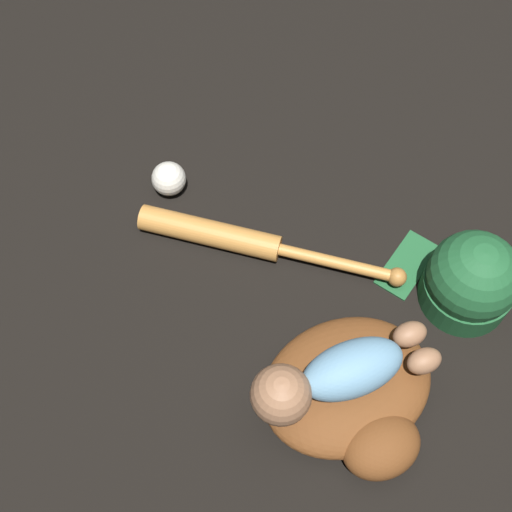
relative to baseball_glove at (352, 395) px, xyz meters
The scene contains 6 objects.
ground_plane 0.10m from the baseball_glove, 128.69° to the right, with size 6.00×6.00×0.00m, color black.
baseball_glove is the anchor object (origin of this frame).
baby_figure 0.10m from the baseball_glove, 45.40° to the right, with size 0.34×0.19×0.10m.
baseball_bat 0.40m from the baseball_glove, 97.98° to the right, with size 0.34×0.48×0.05m.
baseball 0.60m from the baseball_glove, 93.58° to the right, with size 0.07×0.07×0.07m.
baseball_cap 0.32m from the baseball_glove, behind, with size 0.20×0.26×0.18m.
Camera 1 is at (0.45, 0.27, 1.28)m, focal length 50.00 mm.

